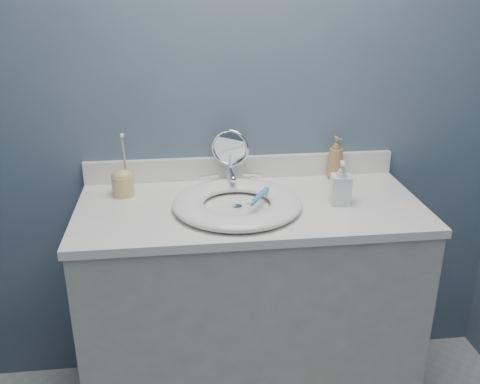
{
  "coord_description": "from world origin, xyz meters",
  "views": [
    {
      "loc": [
        -0.24,
        -0.74,
        1.63
      ],
      "look_at": [
        -0.04,
        0.94,
        0.94
      ],
      "focal_mm": 40.0,
      "sensor_mm": 36.0,
      "label": 1
    }
  ],
  "objects": [
    {
      "name": "toothbrush_lying",
      "position": [
        0.02,
        0.93,
        0.92
      ],
      "size": [
        0.1,
        0.16,
        0.02
      ],
      "rotation": [
        0.0,
        0.0,
        1.04
      ],
      "color": "#3B96D1",
      "rests_on": "basin"
    },
    {
      "name": "vanity_cabinet",
      "position": [
        0.0,
        0.97,
        0.42
      ],
      "size": [
        1.2,
        0.55,
        0.85
      ],
      "primitive_type": "cube",
      "color": "beige",
      "rests_on": "ground"
    },
    {
      "name": "backsplash",
      "position": [
        0.0,
        1.24,
        0.93
      ],
      "size": [
        1.22,
        0.02,
        0.09
      ],
      "primitive_type": "cube",
      "color": "white",
      "rests_on": "countertop"
    },
    {
      "name": "soap_bottle_clear",
      "position": [
        0.32,
        0.95,
        0.96
      ],
      "size": [
        0.08,
        0.08,
        0.16
      ],
      "primitive_type": "imported",
      "rotation": [
        0.0,
        0.0,
        -0.17
      ],
      "color": "white",
      "rests_on": "countertop"
    },
    {
      "name": "makeup_mirror",
      "position": [
        -0.05,
        1.19,
        1.0
      ],
      "size": [
        0.14,
        0.08,
        0.22
      ],
      "rotation": [
        0.0,
        0.0,
        -0.37
      ],
      "color": "silver",
      "rests_on": "countertop"
    },
    {
      "name": "countertop",
      "position": [
        0.0,
        0.97,
        0.86
      ],
      "size": [
        1.22,
        0.57,
        0.03
      ],
      "primitive_type": "cube",
      "color": "white",
      "rests_on": "vanity_cabinet"
    },
    {
      "name": "back_wall",
      "position": [
        0.0,
        1.25,
        1.2
      ],
      "size": [
        2.2,
        0.02,
        2.4
      ],
      "primitive_type": "cube",
      "color": "#475A6B",
      "rests_on": "ground"
    },
    {
      "name": "toothbrush_holder",
      "position": [
        -0.45,
        1.11,
        0.93
      ],
      "size": [
        0.08,
        0.08,
        0.23
      ],
      "rotation": [
        0.0,
        0.0,
        -0.34
      ],
      "color": "#D9BF6C",
      "rests_on": "countertop"
    },
    {
      "name": "basin",
      "position": [
        -0.05,
        0.94,
        0.9
      ],
      "size": [
        0.45,
        0.45,
        0.04
      ],
      "primitive_type": null,
      "color": "white",
      "rests_on": "countertop"
    },
    {
      "name": "soap_bottle_amber",
      "position": [
        0.37,
        1.19,
        0.97
      ],
      "size": [
        0.08,
        0.08,
        0.17
      ],
      "primitive_type": "imported",
      "rotation": [
        0.0,
        0.0,
        0.34
      ],
      "color": "#AB804D",
      "rests_on": "countertop"
    },
    {
      "name": "drain",
      "position": [
        -0.05,
        0.94,
        0.88
      ],
      "size": [
        0.04,
        0.04,
        0.01
      ],
      "primitive_type": "cylinder",
      "color": "silver",
      "rests_on": "countertop"
    },
    {
      "name": "faucet",
      "position": [
        -0.05,
        1.14,
        0.91
      ],
      "size": [
        0.25,
        0.13,
        0.07
      ],
      "color": "silver",
      "rests_on": "countertop"
    }
  ]
}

